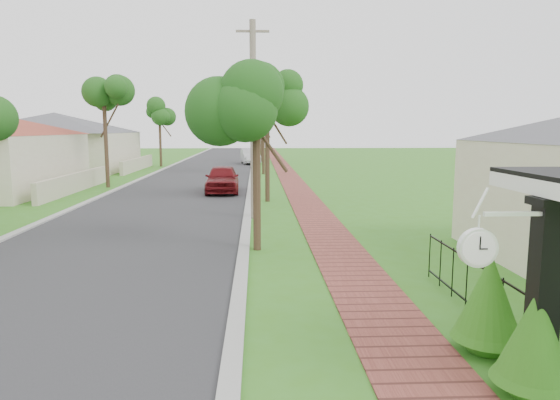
# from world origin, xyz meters

# --- Properties ---
(ground) EXTENTS (160.00, 160.00, 0.00)m
(ground) POSITION_xyz_m (0.00, 0.00, 0.00)
(ground) COLOR #39771C
(ground) RESTS_ON ground
(road) EXTENTS (7.00, 120.00, 0.02)m
(road) POSITION_xyz_m (-3.00, 20.00, 0.00)
(road) COLOR #28282B
(road) RESTS_ON ground
(kerb_right) EXTENTS (0.30, 120.00, 0.10)m
(kerb_right) POSITION_xyz_m (0.65, 20.00, 0.00)
(kerb_right) COLOR #9E9E99
(kerb_right) RESTS_ON ground
(kerb_left) EXTENTS (0.30, 120.00, 0.10)m
(kerb_left) POSITION_xyz_m (-6.65, 20.00, 0.00)
(kerb_left) COLOR #9E9E99
(kerb_left) RESTS_ON ground
(sidewalk) EXTENTS (1.50, 120.00, 0.03)m
(sidewalk) POSITION_xyz_m (3.25, 20.00, 0.00)
(sidewalk) COLOR brown
(sidewalk) RESTS_ON ground
(porch_post) EXTENTS (0.48, 0.48, 2.52)m
(porch_post) POSITION_xyz_m (4.55, -1.00, 1.12)
(porch_post) COLOR black
(porch_post) RESTS_ON ground
(picket_fence) EXTENTS (0.03, 8.02, 1.00)m
(picket_fence) POSITION_xyz_m (4.90, -0.00, 0.53)
(picket_fence) COLOR black
(picket_fence) RESTS_ON ground
(street_trees) EXTENTS (10.70, 37.65, 5.89)m
(street_trees) POSITION_xyz_m (-2.87, 26.84, 4.54)
(street_trees) COLOR #382619
(street_trees) RESTS_ON ground
(far_house_grey) EXTENTS (15.56, 15.56, 4.60)m
(far_house_grey) POSITION_xyz_m (-14.97, 34.00, 2.34)
(far_house_grey) COLOR beige
(far_house_grey) RESTS_ON ground
(parked_car_red) EXTENTS (1.83, 4.26, 1.43)m
(parked_car_red) POSITION_xyz_m (-0.80, 19.33, 0.72)
(parked_car_red) COLOR maroon
(parked_car_red) RESTS_ON ground
(parked_car_white) EXTENTS (2.06, 4.56, 1.45)m
(parked_car_white) POSITION_xyz_m (0.40, 40.75, 0.73)
(parked_car_white) COLOR #BCBCBE
(parked_car_white) RESTS_ON ground
(near_tree) EXTENTS (1.85, 1.85, 4.75)m
(near_tree) POSITION_xyz_m (1.02, 6.75, 3.77)
(near_tree) COLOR #382619
(near_tree) RESTS_ON ground
(utility_pole) EXTENTS (1.20, 0.24, 7.17)m
(utility_pole) POSITION_xyz_m (0.90, 11.69, 3.64)
(utility_pole) COLOR gray
(utility_pole) RESTS_ON ground
(station_clock) EXTENTS (1.08, 0.13, 0.67)m
(station_clock) POSITION_xyz_m (3.68, -1.08, 1.95)
(station_clock) COLOR white
(station_clock) RESTS_ON ground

